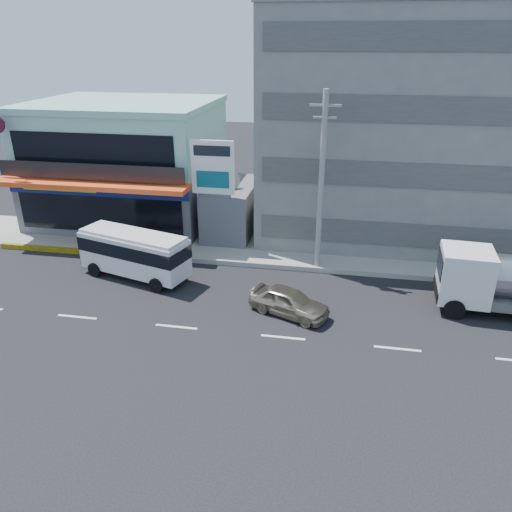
{
  "coord_description": "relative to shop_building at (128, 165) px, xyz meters",
  "views": [
    {
      "loc": [
        7.2,
        -18.92,
        12.39
      ],
      "look_at": [
        3.08,
        3.81,
        2.2
      ],
      "focal_mm": 35.0,
      "sensor_mm": 36.0,
      "label": 1
    }
  ],
  "objects": [
    {
      "name": "billboard",
      "position": [
        7.5,
        -4.75,
        0.93
      ],
      "size": [
        2.6,
        0.18,
        6.9
      ],
      "color": "gray",
      "rests_on": "ground"
    },
    {
      "name": "utility_pole_near",
      "position": [
        14.0,
        -6.55,
        1.15
      ],
      "size": [
        1.6,
        0.3,
        10.0
      ],
      "color": "#999993",
      "rests_on": "ground"
    },
    {
      "name": "sedan",
      "position": [
        13.0,
        -11.83,
        -3.32
      ],
      "size": [
        4.29,
        3.02,
        1.36
      ],
      "primitive_type": "imported",
      "rotation": [
        0.0,
        0.0,
        1.17
      ],
      "color": "tan",
      "rests_on": "ground"
    },
    {
      "name": "minibus",
      "position": [
        4.1,
        -9.27,
        -2.43
      ],
      "size": [
        6.59,
        3.7,
        2.63
      ],
      "color": "silver",
      "rests_on": "ground"
    },
    {
      "name": "satellite_dish",
      "position": [
        8.0,
        -2.95,
        -0.42
      ],
      "size": [
        1.5,
        1.5,
        0.15
      ],
      "primitive_type": "cylinder",
      "color": "slate",
      "rests_on": "gap_structure"
    },
    {
      "name": "ground",
      "position": [
        8.0,
        -13.95,
        -4.0
      ],
      "size": [
        120.0,
        120.0,
        0.0
      ],
      "primitive_type": "plane",
      "color": "black",
      "rests_on": "ground"
    },
    {
      "name": "motorcycle_rider",
      "position": [
        2.74,
        -9.3,
        -3.35
      ],
      "size": [
        1.61,
        1.12,
        1.96
      ],
      "color": "#4F0B18",
      "rests_on": "ground"
    },
    {
      "name": "shop_building",
      "position": [
        0.0,
        0.0,
        0.0
      ],
      "size": [
        12.4,
        11.7,
        8.0
      ],
      "color": "#454449",
      "rests_on": "ground"
    },
    {
      "name": "concrete_building",
      "position": [
        18.0,
        1.05,
        3.0
      ],
      "size": [
        16.0,
        12.0,
        14.0
      ],
      "primitive_type": "cube",
      "color": "gray",
      "rests_on": "ground"
    },
    {
      "name": "sidewalk",
      "position": [
        13.0,
        -4.45,
        -3.85
      ],
      "size": [
        70.0,
        5.0,
        0.3
      ],
      "primitive_type": "cube",
      "color": "gray",
      "rests_on": "ground"
    },
    {
      "name": "gap_structure",
      "position": [
        8.0,
        -1.95,
        -2.25
      ],
      "size": [
        3.0,
        6.0,
        3.5
      ],
      "primitive_type": "cube",
      "color": "#454449",
      "rests_on": "ground"
    }
  ]
}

